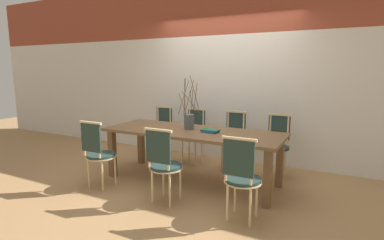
% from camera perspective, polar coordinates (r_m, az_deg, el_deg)
% --- Properties ---
extents(ground_plane, '(16.00, 16.00, 0.00)m').
position_cam_1_polar(ground_plane, '(4.42, 0.00, -11.52)').
color(ground_plane, '#A87F51').
extents(wall_rear, '(12.00, 0.06, 3.20)m').
position_cam_1_polar(wall_rear, '(5.33, 6.57, 9.60)').
color(wall_rear, silver).
rests_on(wall_rear, ground_plane).
extents(dining_table, '(2.53, 0.92, 0.75)m').
position_cam_1_polar(dining_table, '(4.23, 0.00, -3.25)').
color(dining_table, brown).
rests_on(dining_table, ground_plane).
extents(chair_near_leftend, '(0.40, 0.40, 0.93)m').
position_cam_1_polar(chair_near_leftend, '(4.21, -17.40, -5.81)').
color(chair_near_leftend, '#233833').
rests_on(chair_near_leftend, ground_plane).
extents(chair_near_left, '(0.40, 0.40, 0.93)m').
position_cam_1_polar(chair_near_left, '(3.58, -5.38, -8.10)').
color(chair_near_left, '#233833').
rests_on(chair_near_left, ground_plane).
extents(chair_near_center, '(0.40, 0.40, 0.93)m').
position_cam_1_polar(chair_near_center, '(3.20, 9.41, -10.40)').
color(chair_near_center, '#233833').
rests_on(chair_near_center, ground_plane).
extents(chair_far_leftend, '(0.40, 0.40, 0.93)m').
position_cam_1_polar(chair_far_leftend, '(5.45, -5.91, -1.96)').
color(chair_far_leftend, '#233833').
rests_on(chair_far_leftend, ground_plane).
extents(chair_far_left, '(0.40, 0.40, 0.93)m').
position_cam_1_polar(chair_far_left, '(5.13, 0.29, -2.64)').
color(chair_far_left, '#233833').
rests_on(chair_far_left, ground_plane).
extents(chair_far_center, '(0.40, 0.40, 0.93)m').
position_cam_1_polar(chair_far_center, '(4.85, 7.85, -3.44)').
color(chair_far_center, '#233833').
rests_on(chair_far_center, ground_plane).
extents(chair_far_right, '(0.40, 0.40, 0.93)m').
position_cam_1_polar(chair_far_right, '(4.68, 15.86, -4.21)').
color(chair_far_right, '#233833').
rests_on(chair_far_right, ground_plane).
extents(vase_centerpiece, '(0.34, 0.34, 0.77)m').
position_cam_1_polar(vase_centerpiece, '(4.29, -0.57, -0.07)').
color(vase_centerpiece, '#4C5156').
rests_on(vase_centerpiece, dining_table).
extents(book_stack, '(0.25, 0.19, 0.04)m').
position_cam_1_polar(book_stack, '(4.11, 3.48, -2.06)').
color(book_stack, '#234C8C').
rests_on(book_stack, dining_table).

